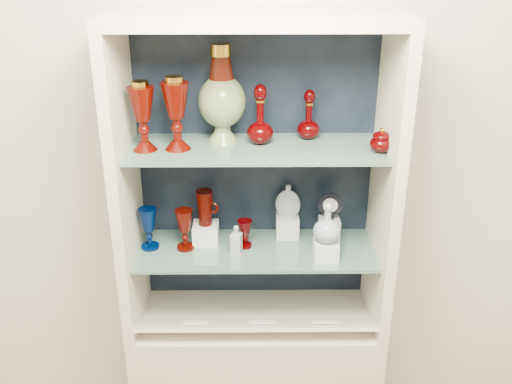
{
  "coord_description": "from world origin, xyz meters",
  "views": [
    {
      "loc": [
        -0.02,
        -0.4,
        2.15
      ],
      "look_at": [
        0.0,
        1.53,
        1.3
      ],
      "focal_mm": 40.0,
      "sensor_mm": 36.0,
      "label": 1
    }
  ],
  "objects_px": {
    "pedestal_lamp_right": "(176,114)",
    "cameo_medallion": "(330,206)",
    "cobalt_goblet": "(149,228)",
    "enamel_urn": "(222,94)",
    "ruby_decanter_b": "(309,113)",
    "flat_flask": "(288,200)",
    "ruby_goblet_tall": "(185,230)",
    "ruby_pitcher": "(205,208)",
    "clear_square_bottle": "(236,239)",
    "ruby_decanter_a": "(260,111)",
    "pedestal_lamp_left": "(143,116)",
    "clear_round_decanter": "(327,224)",
    "ruby_goblet_small": "(245,234)",
    "lidded_bowl": "(382,140)"
  },
  "relations": [
    {
      "from": "pedestal_lamp_right",
      "to": "cameo_medallion",
      "type": "bearing_deg",
      "value": 7.41
    },
    {
      "from": "cobalt_goblet",
      "to": "enamel_urn",
      "type": "bearing_deg",
      "value": 10.05
    },
    {
      "from": "enamel_urn",
      "to": "ruby_decanter_b",
      "type": "bearing_deg",
      "value": 5.73
    },
    {
      "from": "cobalt_goblet",
      "to": "flat_flask",
      "type": "relative_size",
      "value": 1.22
    },
    {
      "from": "ruby_goblet_tall",
      "to": "ruby_pitcher",
      "type": "height_order",
      "value": "ruby_pitcher"
    },
    {
      "from": "ruby_goblet_tall",
      "to": "ruby_decanter_b",
      "type": "bearing_deg",
      "value": 11.1
    },
    {
      "from": "pedestal_lamp_right",
      "to": "cameo_medallion",
      "type": "relative_size",
      "value": 2.29
    },
    {
      "from": "enamel_urn",
      "to": "clear_square_bottle",
      "type": "xyz_separation_m",
      "value": [
        0.05,
        -0.09,
        -0.54
      ]
    },
    {
      "from": "ruby_decanter_a",
      "to": "ruby_goblet_tall",
      "type": "height_order",
      "value": "ruby_decanter_a"
    },
    {
      "from": "pedestal_lamp_left",
      "to": "clear_round_decanter",
      "type": "distance_m",
      "value": 0.77
    },
    {
      "from": "ruby_decanter_b",
      "to": "enamel_urn",
      "type": "bearing_deg",
      "value": -174.27
    },
    {
      "from": "enamel_urn",
      "to": "ruby_goblet_small",
      "type": "bearing_deg",
      "value": -30.79
    },
    {
      "from": "ruby_pitcher",
      "to": "clear_square_bottle",
      "type": "bearing_deg",
      "value": -10.9
    },
    {
      "from": "ruby_decanter_b",
      "to": "flat_flask",
      "type": "distance_m",
      "value": 0.37
    },
    {
      "from": "cobalt_goblet",
      "to": "cameo_medallion",
      "type": "height_order",
      "value": "cameo_medallion"
    },
    {
      "from": "clear_round_decanter",
      "to": "enamel_urn",
      "type": "bearing_deg",
      "value": 160.27
    },
    {
      "from": "clear_round_decanter",
      "to": "ruby_goblet_small",
      "type": "bearing_deg",
      "value": 163.43
    },
    {
      "from": "flat_flask",
      "to": "cameo_medallion",
      "type": "height_order",
      "value": "flat_flask"
    },
    {
      "from": "ruby_decanter_b",
      "to": "lidded_bowl",
      "type": "xyz_separation_m",
      "value": [
        0.24,
        -0.15,
        -0.05
      ]
    },
    {
      "from": "ruby_pitcher",
      "to": "clear_square_bottle",
      "type": "relative_size",
      "value": 1.24
    },
    {
      "from": "ruby_decanter_a",
      "to": "cameo_medallion",
      "type": "xyz_separation_m",
      "value": [
        0.28,
        0.02,
        -0.39
      ]
    },
    {
      "from": "enamel_urn",
      "to": "ruby_decanter_a",
      "type": "distance_m",
      "value": 0.15
    },
    {
      "from": "cobalt_goblet",
      "to": "ruby_decanter_b",
      "type": "bearing_deg",
      "value": 7.81
    },
    {
      "from": "pedestal_lamp_right",
      "to": "ruby_pitcher",
      "type": "height_order",
      "value": "pedestal_lamp_right"
    },
    {
      "from": "lidded_bowl",
      "to": "clear_square_bottle",
      "type": "distance_m",
      "value": 0.66
    },
    {
      "from": "ruby_decanter_a",
      "to": "ruby_pitcher",
      "type": "bearing_deg",
      "value": 175.87
    },
    {
      "from": "pedestal_lamp_left",
      "to": "enamel_urn",
      "type": "height_order",
      "value": "enamel_urn"
    },
    {
      "from": "clear_round_decanter",
      "to": "ruby_decanter_a",
      "type": "bearing_deg",
      "value": 155.22
    },
    {
      "from": "ruby_decanter_b",
      "to": "lidded_bowl",
      "type": "relative_size",
      "value": 2.17
    },
    {
      "from": "flat_flask",
      "to": "ruby_goblet_small",
      "type": "bearing_deg",
      "value": -144.06
    },
    {
      "from": "ruby_goblet_tall",
      "to": "ruby_pitcher",
      "type": "bearing_deg",
      "value": 34.23
    },
    {
      "from": "pedestal_lamp_right",
      "to": "ruby_pitcher",
      "type": "relative_size",
      "value": 1.83
    },
    {
      "from": "enamel_urn",
      "to": "clear_round_decanter",
      "type": "xyz_separation_m",
      "value": [
        0.39,
        -0.14,
        -0.45
      ]
    },
    {
      "from": "lidded_bowl",
      "to": "cobalt_goblet",
      "type": "bearing_deg",
      "value": 175.45
    },
    {
      "from": "pedestal_lamp_left",
      "to": "ruby_pitcher",
      "type": "distance_m",
      "value": 0.45
    },
    {
      "from": "enamel_urn",
      "to": "ruby_decanter_a",
      "type": "height_order",
      "value": "enamel_urn"
    },
    {
      "from": "cobalt_goblet",
      "to": "lidded_bowl",
      "type": "bearing_deg",
      "value": -4.55
    },
    {
      "from": "pedestal_lamp_left",
      "to": "ruby_decanter_b",
      "type": "xyz_separation_m",
      "value": [
        0.59,
        0.12,
        -0.02
      ]
    },
    {
      "from": "ruby_decanter_b",
      "to": "clear_round_decanter",
      "type": "relative_size",
      "value": 1.29
    },
    {
      "from": "pedestal_lamp_left",
      "to": "enamel_urn",
      "type": "bearing_deg",
      "value": 18.04
    },
    {
      "from": "enamel_urn",
      "to": "ruby_decanter_b",
      "type": "distance_m",
      "value": 0.33
    },
    {
      "from": "clear_square_bottle",
      "to": "ruby_decanter_a",
      "type": "bearing_deg",
      "value": 35.97
    },
    {
      "from": "ruby_goblet_small",
      "to": "clear_square_bottle",
      "type": "bearing_deg",
      "value": -127.04
    },
    {
      "from": "cobalt_goblet",
      "to": "clear_round_decanter",
      "type": "xyz_separation_m",
      "value": [
        0.68,
        -0.09,
        0.06
      ]
    },
    {
      "from": "lidded_bowl",
      "to": "cameo_medallion",
      "type": "distance_m",
      "value": 0.36
    },
    {
      "from": "ruby_goblet_tall",
      "to": "ruby_goblet_small",
      "type": "height_order",
      "value": "ruby_goblet_tall"
    },
    {
      "from": "flat_flask",
      "to": "cameo_medallion",
      "type": "bearing_deg",
      "value": -8.74
    },
    {
      "from": "enamel_urn",
      "to": "ruby_goblet_tall",
      "type": "relative_size",
      "value": 2.15
    },
    {
      "from": "pedestal_lamp_left",
      "to": "pedestal_lamp_right",
      "type": "height_order",
      "value": "pedestal_lamp_right"
    },
    {
      "from": "ruby_decanter_a",
      "to": "cobalt_goblet",
      "type": "xyz_separation_m",
      "value": [
        -0.43,
        -0.03,
        -0.46
      ]
    }
  ]
}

